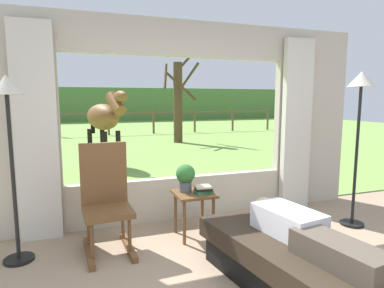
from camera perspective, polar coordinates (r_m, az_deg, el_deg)
back_wall_with_window at (r=4.26m, az=-2.04°, el=3.45°), size 5.20×0.12×2.55m
curtain_panel_left at (r=3.96m, az=-25.48°, el=1.66°), size 0.44×0.10×2.40m
curtain_panel_right at (r=4.91m, az=17.70°, el=3.09°), size 0.44×0.10×2.40m
outdoor_pasture_lawn at (r=15.09m, az=-14.34°, el=1.58°), size 36.00×21.68×0.02m
distant_hill_ridge at (r=24.83m, az=-16.41°, el=6.59°), size 36.00×2.00×2.40m
recliner_sofa at (r=3.02m, az=17.79°, el=-19.14°), size 1.16×1.82×0.42m
reclining_person at (r=2.87m, az=18.66°, el=-14.08°), size 0.43×1.44×0.22m
rocking_chair at (r=3.57m, az=-14.74°, el=-9.18°), size 0.51×0.71×1.12m
side_table at (r=3.79m, az=0.33°, el=-9.79°), size 0.44×0.44×0.52m
potted_plant at (r=3.75m, az=-1.13°, el=-5.61°), size 0.22×0.22×0.32m
book_stack at (r=3.73m, az=1.99°, el=-7.88°), size 0.21×0.17×0.09m
floor_lamp_left at (r=3.47m, az=-29.35°, el=4.76°), size 0.32×0.32×1.79m
floor_lamp_right at (r=4.45m, az=27.20°, el=6.46°), size 0.32×0.32×1.90m
horse at (r=7.78m, az=-15.00°, el=4.44°), size 0.97×1.80×1.73m
pasture_tree at (r=11.85m, az=-2.41°, el=7.73°), size 1.27×1.27×3.22m
pasture_fence_line at (r=14.76m, az=-14.34°, el=4.31°), size 16.10×0.10×1.10m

